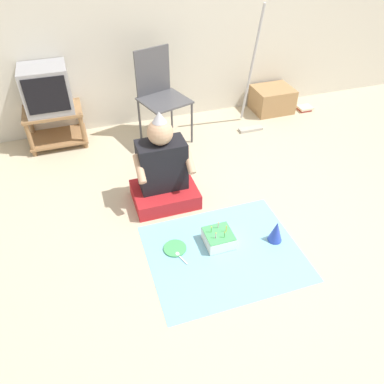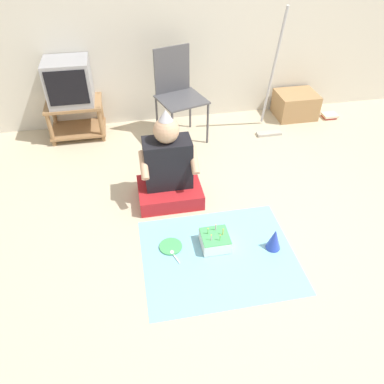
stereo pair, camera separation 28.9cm
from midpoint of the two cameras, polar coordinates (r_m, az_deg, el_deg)
ground_plane at (r=3.00m, az=13.48°, el=-8.84°), size 16.00×16.00×0.00m
wall_back at (r=4.31m, az=3.90°, el=26.99°), size 6.40×0.06×2.55m
tv_stand at (r=4.32m, az=-15.41°, el=11.06°), size 0.59×0.42×0.40m
tv at (r=4.16m, az=-16.34°, el=15.78°), size 0.45×0.41×0.45m
folding_chair at (r=4.03m, az=-0.13°, el=15.38°), size 0.56×0.55×0.96m
cardboard_box_stack at (r=4.83m, az=17.18°, el=12.55°), size 0.47×0.39×0.29m
dust_mop at (r=4.29m, az=13.94°, el=13.66°), size 0.28×0.33×1.35m
book_pile at (r=4.98m, az=21.83°, el=10.71°), size 0.17×0.15×0.05m
person_seated at (r=3.21m, az=-1.05°, el=3.17°), size 0.55×0.43×0.85m
party_cloth at (r=2.90m, az=6.97°, el=-9.70°), size 1.15×0.95×0.01m
birthday_cake at (r=2.93m, az=6.38°, el=-7.46°), size 0.22×0.22×0.17m
party_hat_blue at (r=2.97m, az=15.20°, el=-7.06°), size 0.11×0.11×0.18m
paper_plate at (r=2.93m, az=-0.43°, el=-8.41°), size 0.18×0.18×0.01m
plastic_spoon_near at (r=2.88m, az=-0.01°, el=-9.52°), size 0.06×0.14×0.01m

